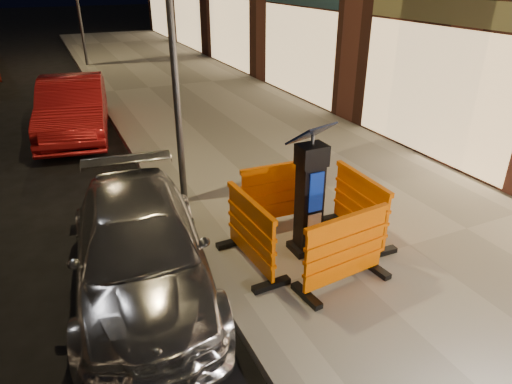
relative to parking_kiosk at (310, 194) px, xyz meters
name	(u,v)px	position (x,y,z in m)	size (l,w,h in m)	color
ground_plane	(234,306)	(-1.48, -0.59, -1.11)	(120.00, 120.00, 0.00)	black
sidewalk	(408,249)	(1.52, -0.59, -1.04)	(6.00, 60.00, 0.15)	gray
kerb	(233,302)	(-1.48, -0.59, -1.04)	(0.30, 60.00, 0.15)	slate
parking_kiosk	(310,194)	(0.00, 0.00, 0.00)	(0.61, 0.61, 1.92)	black
barrier_front	(345,251)	(0.00, -0.95, -0.43)	(1.38, 0.57, 1.07)	#ED6300
barrier_back	(279,194)	(0.00, 0.95, -0.43)	(1.38, 0.57, 1.07)	#ED6300
barrier_kerbside	(251,233)	(-0.95, 0.00, -0.43)	(1.38, 0.57, 1.07)	#ED6300
barrier_bldgside	(360,207)	(0.95, 0.00, -0.43)	(1.38, 0.57, 1.07)	#ED6300
car_silver	(145,287)	(-2.45, 0.33, -1.11)	(1.77, 4.35, 1.26)	#ADADB2
car_red	(78,135)	(-2.62, 7.73, -1.11)	(1.61, 4.60, 1.52)	maroon
street_lamp_mid	(172,33)	(-1.23, 2.41, 2.04)	(0.12, 0.12, 6.00)	#3F3F44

